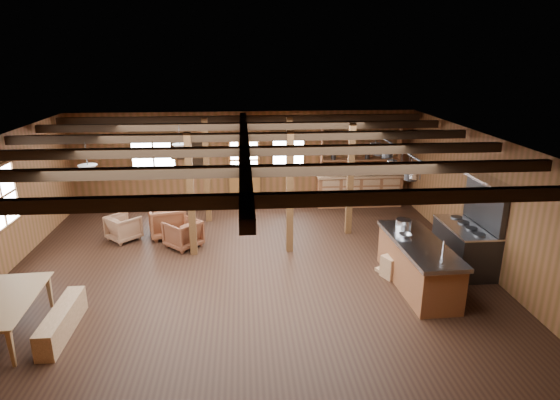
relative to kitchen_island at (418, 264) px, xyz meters
name	(u,v)px	position (x,y,z in m)	size (l,w,h in m)	color
room	(246,208)	(-3.32, 0.91, 0.92)	(10.04, 9.04, 2.84)	black
ceiling_joists	(244,144)	(-3.32, 1.09, 2.20)	(9.80, 8.82, 0.18)	black
timber_posts	(266,181)	(-2.80, 2.99, 0.92)	(3.95, 2.35, 2.80)	#442A13
back_door	(245,177)	(-3.32, 5.36, 0.40)	(1.02, 0.08, 2.15)	brown
window_back_left	(153,155)	(-5.92, 5.37, 1.12)	(1.32, 0.06, 1.32)	white
window_back_right	(288,152)	(-2.02, 5.37, 1.12)	(1.02, 0.06, 1.32)	white
window_left	(1,198)	(-8.28, 1.41, 1.12)	(0.14, 1.24, 1.32)	white
notice_boards	(192,153)	(-4.82, 5.37, 1.16)	(1.08, 0.03, 0.90)	silver
back_counter	(359,186)	(0.08, 5.11, 0.12)	(2.55, 0.60, 2.45)	brown
pendant_lamps	(139,158)	(-5.57, 1.91, 1.77)	(1.86, 2.36, 0.66)	#303033
pot_rack	(394,159)	(-0.21, 1.28, 1.80)	(0.37, 3.00, 0.45)	#303033
kitchen_island	(418,264)	(0.00, 0.00, 0.00)	(0.96, 2.53, 1.20)	brown
step_stool	(394,266)	(-0.32, 0.43, -0.25)	(0.51, 0.36, 0.45)	brown
commercial_range	(468,240)	(1.33, 0.70, 0.17)	(0.84, 1.64, 2.02)	#303033
dining_table	(7,318)	(-7.22, -1.13, -0.15)	(1.88, 1.05, 0.66)	olive
bench_aisle	(62,321)	(-6.37, -1.13, -0.26)	(0.30, 1.60, 0.44)	brown
armchair_a	(183,234)	(-4.80, 2.33, -0.15)	(0.71, 0.73, 0.66)	brown
armchair_b	(167,221)	(-5.28, 3.06, -0.08)	(0.84, 0.87, 0.79)	brown
armchair_c	(124,228)	(-6.31, 2.89, -0.16)	(0.67, 0.69, 0.63)	brown
counter_pot	(404,224)	(-0.08, 0.72, 0.56)	(0.32, 0.32, 0.19)	silver
bowl	(405,235)	(-0.19, 0.27, 0.49)	(0.24, 0.24, 0.06)	silver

